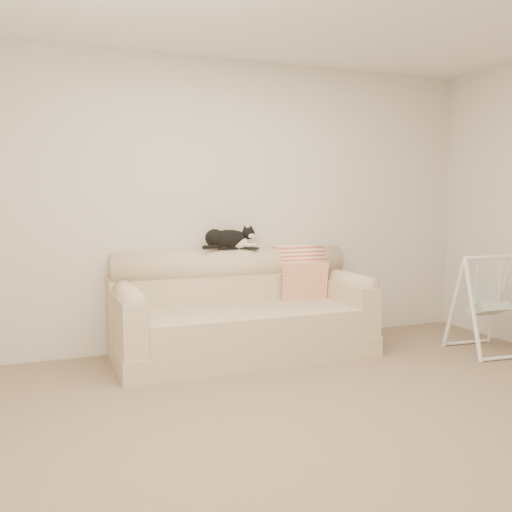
{
  "coord_description": "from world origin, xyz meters",
  "views": [
    {
      "loc": [
        -1.66,
        -2.99,
        1.38
      ],
      "look_at": [
        0.0,
        1.27,
        0.9
      ],
      "focal_mm": 40.0,
      "sensor_mm": 36.0,
      "label": 1
    }
  ],
  "objects_px": {
    "tuxedo_cat": "(229,238)",
    "remote_b": "(250,248)",
    "sofa": "(241,314)",
    "baby_swing": "(486,304)",
    "remote_a": "(228,248)"
  },
  "relations": [
    {
      "from": "tuxedo_cat",
      "to": "baby_swing",
      "type": "bearing_deg",
      "value": -25.03
    },
    {
      "from": "sofa",
      "to": "tuxedo_cat",
      "type": "height_order",
      "value": "tuxedo_cat"
    },
    {
      "from": "tuxedo_cat",
      "to": "baby_swing",
      "type": "distance_m",
      "value": 2.36
    },
    {
      "from": "tuxedo_cat",
      "to": "baby_swing",
      "type": "xyz_separation_m",
      "value": [
        2.07,
        -0.97,
        -0.57
      ]
    },
    {
      "from": "remote_a",
      "to": "baby_swing",
      "type": "xyz_separation_m",
      "value": [
        2.08,
        -0.98,
        -0.48
      ]
    },
    {
      "from": "sofa",
      "to": "remote_b",
      "type": "height_order",
      "value": "remote_b"
    },
    {
      "from": "sofa",
      "to": "remote_a",
      "type": "relative_size",
      "value": 11.94
    },
    {
      "from": "remote_b",
      "to": "baby_swing",
      "type": "height_order",
      "value": "remote_b"
    },
    {
      "from": "remote_a",
      "to": "tuxedo_cat",
      "type": "bearing_deg",
      "value": -71.88
    },
    {
      "from": "remote_b",
      "to": "tuxedo_cat",
      "type": "distance_m",
      "value": 0.22
    },
    {
      "from": "tuxedo_cat",
      "to": "remote_a",
      "type": "bearing_deg",
      "value": 108.12
    },
    {
      "from": "sofa",
      "to": "remote_a",
      "type": "distance_m",
      "value": 0.62
    },
    {
      "from": "tuxedo_cat",
      "to": "remote_b",
      "type": "bearing_deg",
      "value": -7.13
    },
    {
      "from": "remote_b",
      "to": "baby_swing",
      "type": "bearing_deg",
      "value": -26.66
    },
    {
      "from": "baby_swing",
      "to": "tuxedo_cat",
      "type": "bearing_deg",
      "value": 154.97
    }
  ]
}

